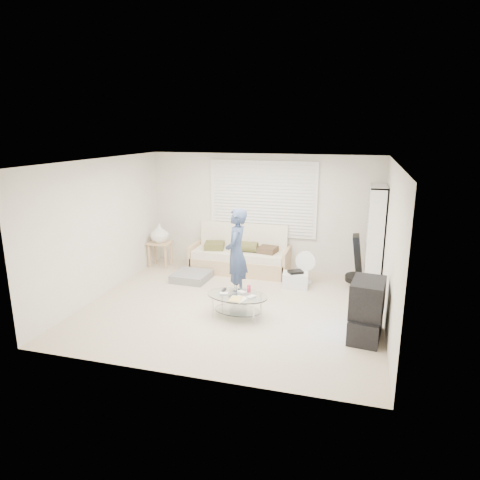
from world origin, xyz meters
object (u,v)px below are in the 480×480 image
(futon_sofa, at_px, (240,256))
(bookshelf, at_px, (375,237))
(coffee_table, at_px, (237,299))
(tv_unit, at_px, (366,310))

(futon_sofa, bearing_deg, bookshelf, -3.47)
(bookshelf, distance_m, coffee_table, 3.07)
(tv_unit, distance_m, coffee_table, 2.03)
(coffee_table, bearing_deg, futon_sofa, 104.38)
(futon_sofa, height_order, tv_unit, futon_sofa)
(futon_sofa, relative_size, coffee_table, 1.97)
(tv_unit, bearing_deg, coffee_table, 175.09)
(futon_sofa, height_order, coffee_table, futon_sofa)
(futon_sofa, distance_m, bookshelf, 2.80)
(futon_sofa, relative_size, bookshelf, 1.06)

